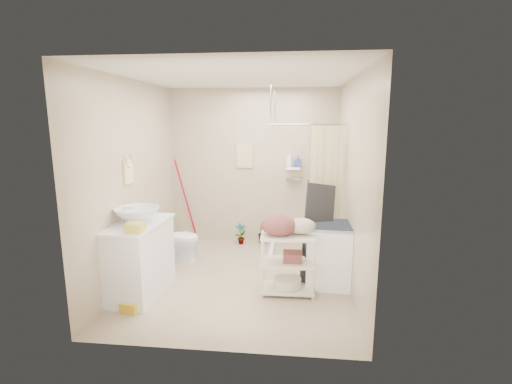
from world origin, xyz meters
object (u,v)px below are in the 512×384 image
toilet (178,238)px  laundry_rack (288,258)px  vanity (139,258)px  washing_machine (328,254)px

toilet → laundry_rack: laundry_rack is taller
vanity → washing_machine: (2.30, 0.50, -0.04)m
vanity → laundry_rack: size_ratio=1.13×
vanity → washing_machine: size_ratio=1.26×
washing_machine → laundry_rack: laundry_rack is taller
vanity → washing_machine: bearing=15.3°
vanity → toilet: 1.13m
vanity → washing_machine: vanity is taller
toilet → laundry_rack: size_ratio=0.75×
laundry_rack → vanity: bearing=-175.1°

